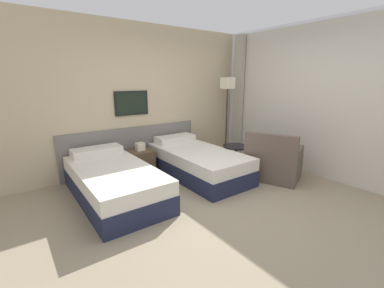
{
  "coord_description": "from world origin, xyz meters",
  "views": [
    {
      "loc": [
        -2.33,
        -2.33,
        1.71
      ],
      "look_at": [
        0.18,
        1.1,
        0.63
      ],
      "focal_mm": 24.0,
      "sensor_mm": 36.0,
      "label": 1
    }
  ],
  "objects_px": {
    "side_table": "(236,153)",
    "armchair": "(273,163)",
    "bed_near_window": "(197,162)",
    "floor_lamp": "(227,91)",
    "bed_near_door": "(114,181)",
    "nightstand": "(141,161)"
  },
  "relations": [
    {
      "from": "side_table",
      "to": "armchair",
      "type": "height_order",
      "value": "armchair"
    },
    {
      "from": "bed_near_window",
      "to": "side_table",
      "type": "xyz_separation_m",
      "value": [
        0.71,
        -0.27,
        0.11
      ]
    },
    {
      "from": "floor_lamp",
      "to": "bed_near_door",
      "type": "bearing_deg",
      "value": -168.75
    },
    {
      "from": "bed_near_window",
      "to": "side_table",
      "type": "distance_m",
      "value": 0.77
    },
    {
      "from": "nightstand",
      "to": "side_table",
      "type": "xyz_separation_m",
      "value": [
        1.48,
        -0.99,
        0.13
      ]
    },
    {
      "from": "bed_near_window",
      "to": "nightstand",
      "type": "distance_m",
      "value": 1.05
    },
    {
      "from": "nightstand",
      "to": "side_table",
      "type": "distance_m",
      "value": 1.78
    },
    {
      "from": "bed_near_door",
      "to": "side_table",
      "type": "xyz_separation_m",
      "value": [
        2.25,
        -0.27,
        0.11
      ]
    },
    {
      "from": "bed_near_door",
      "to": "floor_lamp",
      "type": "xyz_separation_m",
      "value": [
        2.77,
        0.55,
        1.2
      ]
    },
    {
      "from": "floor_lamp",
      "to": "armchair",
      "type": "xyz_separation_m",
      "value": [
        -0.26,
        -1.46,
        -1.18
      ]
    },
    {
      "from": "bed_near_window",
      "to": "nightstand",
      "type": "relative_size",
      "value": 3.44
    },
    {
      "from": "armchair",
      "to": "bed_near_window",
      "type": "bearing_deg",
      "value": 24.08
    },
    {
      "from": "bed_near_door",
      "to": "floor_lamp",
      "type": "distance_m",
      "value": 3.07
    },
    {
      "from": "side_table",
      "to": "armchair",
      "type": "bearing_deg",
      "value": -67.54
    },
    {
      "from": "bed_near_door",
      "to": "side_table",
      "type": "distance_m",
      "value": 2.27
    },
    {
      "from": "armchair",
      "to": "nightstand",
      "type": "bearing_deg",
      "value": 24.18
    },
    {
      "from": "floor_lamp",
      "to": "bed_near_window",
      "type": "bearing_deg",
      "value": -155.85
    },
    {
      "from": "nightstand",
      "to": "armchair",
      "type": "xyz_separation_m",
      "value": [
        1.74,
        -1.63,
        0.05
      ]
    },
    {
      "from": "side_table",
      "to": "nightstand",
      "type": "bearing_deg",
      "value": 146.2
    },
    {
      "from": "nightstand",
      "to": "floor_lamp",
      "type": "bearing_deg",
      "value": -4.78
    },
    {
      "from": "floor_lamp",
      "to": "nightstand",
      "type": "bearing_deg",
      "value": 175.22
    },
    {
      "from": "floor_lamp",
      "to": "armchair",
      "type": "bearing_deg",
      "value": -99.89
    }
  ]
}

